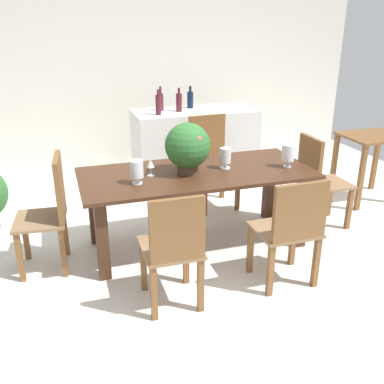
{
  "coord_description": "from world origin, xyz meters",
  "views": [
    {
      "loc": [
        -1.19,
        -3.47,
        2.03
      ],
      "look_at": [
        -0.03,
        0.1,
        0.52
      ],
      "focal_mm": 40.77,
      "sensor_mm": 36.0,
      "label": 1
    }
  ],
  "objects_px": {
    "wine_bottle_tall": "(161,101)",
    "wine_bottle_dark": "(179,102)",
    "chair_head_end": "(51,208)",
    "wine_bottle_clear": "(158,104)",
    "chair_near_left": "(174,246)",
    "dining_table": "(197,185)",
    "flower_centerpiece": "(188,147)",
    "chair_near_right": "(291,227)",
    "crystal_vase_center_near": "(288,153)",
    "kitchen_counter": "(195,147)",
    "wine_bottle_amber": "(190,99)",
    "chair_foot_end": "(318,178)",
    "wine_glass": "(151,164)",
    "crystal_vase_right": "(137,170)",
    "crystal_vase_left": "(225,156)",
    "side_table": "(371,151)",
    "chair_far_right": "(210,157)"
  },
  "relations": [
    {
      "from": "crystal_vase_left",
      "to": "kitchen_counter",
      "type": "distance_m",
      "value": 1.66
    },
    {
      "from": "chair_foot_end",
      "to": "wine_glass",
      "type": "bearing_deg",
      "value": 89.88
    },
    {
      "from": "wine_bottle_amber",
      "to": "chair_foot_end",
      "type": "bearing_deg",
      "value": -65.99
    },
    {
      "from": "crystal_vase_center_near",
      "to": "side_table",
      "type": "distance_m",
      "value": 1.57
    },
    {
      "from": "crystal_vase_left",
      "to": "crystal_vase_center_near",
      "type": "bearing_deg",
      "value": -13.8
    },
    {
      "from": "chair_near_right",
      "to": "flower_centerpiece",
      "type": "relative_size",
      "value": 2.03
    },
    {
      "from": "flower_centerpiece",
      "to": "crystal_vase_right",
      "type": "xyz_separation_m",
      "value": [
        -0.48,
        -0.13,
        -0.12
      ]
    },
    {
      "from": "chair_head_end",
      "to": "wine_bottle_dark",
      "type": "distance_m",
      "value": 2.31
    },
    {
      "from": "chair_head_end",
      "to": "chair_near_left",
      "type": "bearing_deg",
      "value": 48.03
    },
    {
      "from": "chair_near_right",
      "to": "dining_table",
      "type": "bearing_deg",
      "value": -62.42
    },
    {
      "from": "side_table",
      "to": "chair_head_end",
      "type": "bearing_deg",
      "value": -172.82
    },
    {
      "from": "crystal_vase_right",
      "to": "chair_near_left",
      "type": "bearing_deg",
      "value": -82.38
    },
    {
      "from": "chair_far_right",
      "to": "wine_bottle_clear",
      "type": "xyz_separation_m",
      "value": [
        -0.45,
        0.57,
        0.52
      ]
    },
    {
      "from": "dining_table",
      "to": "flower_centerpiece",
      "type": "bearing_deg",
      "value": -173.76
    },
    {
      "from": "dining_table",
      "to": "chair_head_end",
      "type": "height_order",
      "value": "chair_head_end"
    },
    {
      "from": "crystal_vase_left",
      "to": "side_table",
      "type": "bearing_deg",
      "value": 12.39
    },
    {
      "from": "chair_near_right",
      "to": "wine_bottle_dark",
      "type": "xyz_separation_m",
      "value": [
        -0.17,
        2.48,
        0.55
      ]
    },
    {
      "from": "chair_far_right",
      "to": "wine_bottle_dark",
      "type": "distance_m",
      "value": 0.87
    },
    {
      "from": "chair_foot_end",
      "to": "chair_far_right",
      "type": "bearing_deg",
      "value": 42.81
    },
    {
      "from": "crystal_vase_left",
      "to": "crystal_vase_right",
      "type": "height_order",
      "value": "crystal_vase_right"
    },
    {
      "from": "wine_bottle_tall",
      "to": "wine_bottle_dark",
      "type": "bearing_deg",
      "value": -32.55
    },
    {
      "from": "chair_near_left",
      "to": "flower_centerpiece",
      "type": "relative_size",
      "value": 2.05
    },
    {
      "from": "crystal_vase_center_near",
      "to": "kitchen_counter",
      "type": "distance_m",
      "value": 1.82
    },
    {
      "from": "chair_foot_end",
      "to": "side_table",
      "type": "relative_size",
      "value": 1.22
    },
    {
      "from": "kitchen_counter",
      "to": "wine_bottle_amber",
      "type": "height_order",
      "value": "wine_bottle_amber"
    },
    {
      "from": "chair_head_end",
      "to": "wine_bottle_clear",
      "type": "xyz_separation_m",
      "value": [
        1.3,
        1.49,
        0.53
      ]
    },
    {
      "from": "chair_head_end",
      "to": "wine_glass",
      "type": "bearing_deg",
      "value": 97.5
    },
    {
      "from": "chair_near_right",
      "to": "wine_bottle_clear",
      "type": "bearing_deg",
      "value": -79.45
    },
    {
      "from": "crystal_vase_left",
      "to": "side_table",
      "type": "xyz_separation_m",
      "value": [
        2.0,
        0.44,
        -0.25
      ]
    },
    {
      "from": "crystal_vase_center_near",
      "to": "wine_bottle_amber",
      "type": "relative_size",
      "value": 0.79
    },
    {
      "from": "wine_glass",
      "to": "chair_foot_end",
      "type": "bearing_deg",
      "value": -0.75
    },
    {
      "from": "flower_centerpiece",
      "to": "wine_bottle_tall",
      "type": "height_order",
      "value": "wine_bottle_tall"
    },
    {
      "from": "crystal_vase_right",
      "to": "wine_bottle_amber",
      "type": "distance_m",
      "value": 2.19
    },
    {
      "from": "chair_head_end",
      "to": "crystal_vase_left",
      "type": "height_order",
      "value": "chair_head_end"
    },
    {
      "from": "wine_bottle_tall",
      "to": "wine_bottle_clear",
      "type": "height_order",
      "value": "wine_bottle_clear"
    },
    {
      "from": "chair_near_right",
      "to": "chair_near_left",
      "type": "bearing_deg",
      "value": -0.22
    },
    {
      "from": "chair_near_right",
      "to": "wine_bottle_amber",
      "type": "relative_size",
      "value": 3.36
    },
    {
      "from": "chair_head_end",
      "to": "crystal_vase_center_near",
      "type": "xyz_separation_m",
      "value": [
        2.12,
        -0.13,
        0.32
      ]
    },
    {
      "from": "flower_centerpiece",
      "to": "wine_bottle_amber",
      "type": "distance_m",
      "value": 1.87
    },
    {
      "from": "chair_near_right",
      "to": "crystal_vase_center_near",
      "type": "xyz_separation_m",
      "value": [
        0.36,
        0.75,
        0.35
      ]
    },
    {
      "from": "chair_head_end",
      "to": "wine_bottle_clear",
      "type": "height_order",
      "value": "wine_bottle_clear"
    },
    {
      "from": "chair_near_right",
      "to": "chair_far_right",
      "type": "bearing_deg",
      "value": -90.19
    },
    {
      "from": "flower_centerpiece",
      "to": "wine_bottle_clear",
      "type": "distance_m",
      "value": 1.49
    },
    {
      "from": "chair_near_left",
      "to": "dining_table",
      "type": "bearing_deg",
      "value": -116.75
    },
    {
      "from": "dining_table",
      "to": "wine_bottle_tall",
      "type": "bearing_deg",
      "value": 86.6
    },
    {
      "from": "flower_centerpiece",
      "to": "crystal_vase_right",
      "type": "distance_m",
      "value": 0.51
    },
    {
      "from": "chair_near_right",
      "to": "wine_bottle_tall",
      "type": "bearing_deg",
      "value": -82.34
    },
    {
      "from": "wine_bottle_tall",
      "to": "side_table",
      "type": "height_order",
      "value": "wine_bottle_tall"
    },
    {
      "from": "wine_glass",
      "to": "side_table",
      "type": "xyz_separation_m",
      "value": [
        2.7,
        0.42,
        -0.24
      ]
    },
    {
      "from": "crystal_vase_right",
      "to": "chair_head_end",
      "type": "bearing_deg",
      "value": 169.74
    }
  ]
}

